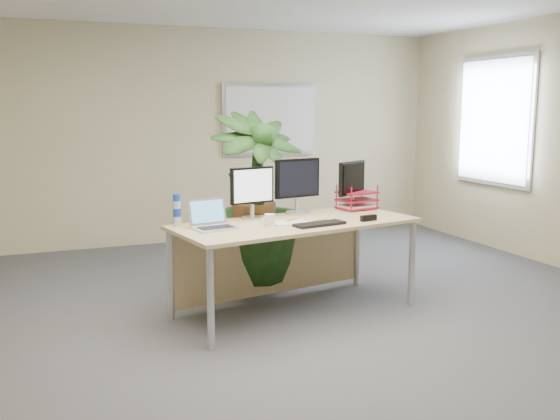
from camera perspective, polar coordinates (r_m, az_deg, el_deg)
name	(u,v)px	position (r m, az deg, el deg)	size (l,w,h in m)	color
floor	(309,354)	(4.52, 2.64, -13.03)	(8.00, 8.00, 0.00)	#4B4B50
back_wall	(180,136)	(8.00, -9.17, 6.65)	(7.00, 0.04, 2.70)	#C3B98A
whiteboard	(270,120)	(8.30, -0.96, 8.25)	(1.30, 0.04, 0.95)	silver
window	(494,121)	(8.01, 18.97, 7.70)	(0.04, 1.30, 1.55)	silver
desk	(288,239)	(5.30, 0.75, -2.65)	(2.15, 1.20, 0.78)	tan
floor_plant	(254,215)	(5.70, -2.38, -0.42)	(0.84, 0.84, 1.50)	#163714
monitor_left	(252,189)	(5.27, -2.56, 1.89)	(0.40, 0.18, 0.44)	#BCBBC1
monitor_right	(297,182)	(5.51, 1.61, 2.53)	(0.44, 0.20, 0.49)	#BCBBC1
monitor_dark	(352,182)	(5.79, 6.59, 2.56)	(0.36, 0.24, 0.45)	#BCBBC1
laptop	(212,221)	(4.93, -6.27, -0.99)	(0.36, 0.33, 0.23)	silver
keyboard	(320,224)	(5.02, 3.64, -1.28)	(0.44, 0.15, 0.02)	black
coffee_mug	(269,220)	(4.99, -0.98, -0.92)	(0.12, 0.09, 0.10)	white
spiral_notebook	(290,223)	(5.10, 0.95, -1.17)	(0.28, 0.21, 0.01)	silver
orange_pen	(292,220)	(5.17, 1.09, -0.90)	(0.01, 0.01, 0.14)	orange
yellow_highlighter	(321,220)	(5.23, 3.78, -0.90)	(0.01, 0.01, 0.11)	yellow
water_bottle	(177,211)	(5.04, -9.39, -0.07)	(0.07, 0.07, 0.26)	silver
letter_tray	(357,201)	(5.84, 7.02, 0.78)	(0.37, 0.31, 0.16)	maroon
stapler	(369,218)	(5.26, 8.10, -0.73)	(0.15, 0.04, 0.05)	black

